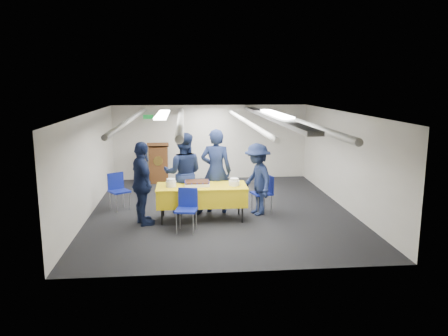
{
  "coord_description": "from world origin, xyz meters",
  "views": [
    {
      "loc": [
        -0.83,
        -9.99,
        2.99
      ],
      "look_at": [
        0.08,
        -0.2,
        1.05
      ],
      "focal_mm": 35.0,
      "sensor_mm": 36.0,
      "label": 1
    }
  ],
  "objects_px": {
    "sheet_cake": "(197,183)",
    "sailor_b": "(183,173)",
    "sailor_c": "(142,184)",
    "sailor_d": "(257,179)",
    "serving_table": "(202,195)",
    "chair_left": "(118,187)",
    "sailor_a": "(216,171)",
    "podium": "(159,162)",
    "chair_near": "(187,205)",
    "chair_right": "(265,190)"
  },
  "relations": [
    {
      "from": "sheet_cake",
      "to": "sailor_b",
      "type": "relative_size",
      "value": 0.3
    },
    {
      "from": "sailor_c",
      "to": "sailor_d",
      "type": "xyz_separation_m",
      "value": [
        2.53,
        0.51,
        -0.07
      ]
    },
    {
      "from": "serving_table",
      "to": "chair_left",
      "type": "xyz_separation_m",
      "value": [
        -1.95,
        1.0,
        -0.03
      ]
    },
    {
      "from": "sailor_a",
      "to": "sailor_b",
      "type": "bearing_deg",
      "value": 15.13
    },
    {
      "from": "chair_left",
      "to": "podium",
      "type": "bearing_deg",
      "value": 73.47
    },
    {
      "from": "chair_near",
      "to": "sailor_d",
      "type": "relative_size",
      "value": 0.53
    },
    {
      "from": "sheet_cake",
      "to": "serving_table",
      "type": "bearing_deg",
      "value": -20.39
    },
    {
      "from": "chair_right",
      "to": "sailor_d",
      "type": "height_order",
      "value": "sailor_d"
    },
    {
      "from": "sheet_cake",
      "to": "sailor_a",
      "type": "bearing_deg",
      "value": 49.61
    },
    {
      "from": "sailor_b",
      "to": "sailor_d",
      "type": "relative_size",
      "value": 1.14
    },
    {
      "from": "sheet_cake",
      "to": "chair_left",
      "type": "bearing_deg",
      "value": 152.46
    },
    {
      "from": "serving_table",
      "to": "sailor_a",
      "type": "relative_size",
      "value": 1.01
    },
    {
      "from": "chair_right",
      "to": "sailor_d",
      "type": "relative_size",
      "value": 0.53
    },
    {
      "from": "podium",
      "to": "sailor_b",
      "type": "height_order",
      "value": "sailor_b"
    },
    {
      "from": "sailor_a",
      "to": "chair_right",
      "type": "bearing_deg",
      "value": -172.98
    },
    {
      "from": "serving_table",
      "to": "podium",
      "type": "bearing_deg",
      "value": 106.8
    },
    {
      "from": "chair_left",
      "to": "sailor_d",
      "type": "height_order",
      "value": "sailor_d"
    },
    {
      "from": "serving_table",
      "to": "sailor_b",
      "type": "distance_m",
      "value": 0.78
    },
    {
      "from": "sailor_a",
      "to": "chair_left",
      "type": "bearing_deg",
      "value": 2.88
    },
    {
      "from": "sailor_d",
      "to": "sheet_cake",
      "type": "bearing_deg",
      "value": -95.48
    },
    {
      "from": "serving_table",
      "to": "chair_left",
      "type": "distance_m",
      "value": 2.2
    },
    {
      "from": "chair_right",
      "to": "chair_near",
      "type": "bearing_deg",
      "value": -148.05
    },
    {
      "from": "podium",
      "to": "chair_left",
      "type": "height_order",
      "value": "podium"
    },
    {
      "from": "sheet_cake",
      "to": "sailor_a",
      "type": "height_order",
      "value": "sailor_a"
    },
    {
      "from": "sailor_c",
      "to": "serving_table",
      "type": "bearing_deg",
      "value": -101.34
    },
    {
      "from": "chair_near",
      "to": "chair_right",
      "type": "distance_m",
      "value": 2.14
    },
    {
      "from": "podium",
      "to": "sailor_d",
      "type": "xyz_separation_m",
      "value": [
        2.42,
        -3.47,
        0.21
      ]
    },
    {
      "from": "chair_right",
      "to": "sailor_d",
      "type": "bearing_deg",
      "value": -143.49
    },
    {
      "from": "chair_right",
      "to": "chair_left",
      "type": "bearing_deg",
      "value": 170.88
    },
    {
      "from": "chair_right",
      "to": "sailor_b",
      "type": "bearing_deg",
      "value": 176.91
    },
    {
      "from": "serving_table",
      "to": "chair_left",
      "type": "bearing_deg",
      "value": 152.81
    },
    {
      "from": "sailor_b",
      "to": "sailor_d",
      "type": "bearing_deg",
      "value": 175.98
    },
    {
      "from": "podium",
      "to": "sailor_d",
      "type": "height_order",
      "value": "sailor_d"
    },
    {
      "from": "chair_left",
      "to": "sailor_c",
      "type": "bearing_deg",
      "value": -60.12
    },
    {
      "from": "chair_left",
      "to": "sailor_a",
      "type": "height_order",
      "value": "sailor_a"
    },
    {
      "from": "sailor_d",
      "to": "chair_near",
      "type": "bearing_deg",
      "value": -74.73
    },
    {
      "from": "sheet_cake",
      "to": "chair_near",
      "type": "distance_m",
      "value": 0.81
    },
    {
      "from": "sheet_cake",
      "to": "podium",
      "type": "distance_m",
      "value": 3.87
    },
    {
      "from": "sailor_d",
      "to": "chair_right",
      "type": "bearing_deg",
      "value": 110.47
    },
    {
      "from": "sheet_cake",
      "to": "chair_near",
      "type": "xyz_separation_m",
      "value": [
        -0.23,
        -0.72,
        -0.29
      ]
    },
    {
      "from": "sheet_cake",
      "to": "sailor_c",
      "type": "xyz_separation_m",
      "value": [
        -1.15,
        -0.25,
        0.07
      ]
    },
    {
      "from": "chair_near",
      "to": "sailor_a",
      "type": "distance_m",
      "value": 1.5
    },
    {
      "from": "podium",
      "to": "sailor_a",
      "type": "bearing_deg",
      "value": -64.84
    },
    {
      "from": "sailor_b",
      "to": "sheet_cake",
      "type": "bearing_deg",
      "value": 124.72
    },
    {
      "from": "sheet_cake",
      "to": "sailor_b",
      "type": "xyz_separation_m",
      "value": [
        -0.3,
        0.52,
        0.12
      ]
    },
    {
      "from": "sheet_cake",
      "to": "chair_right",
      "type": "height_order",
      "value": "chair_right"
    },
    {
      "from": "sailor_a",
      "to": "podium",
      "type": "bearing_deg",
      "value": -51.49
    },
    {
      "from": "chair_left",
      "to": "sailor_b",
      "type": "relative_size",
      "value": 0.46
    },
    {
      "from": "sailor_b",
      "to": "chair_right",
      "type": "bearing_deg",
      "value": -178.32
    },
    {
      "from": "sheet_cake",
      "to": "sailor_a",
      "type": "distance_m",
      "value": 0.73
    }
  ]
}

